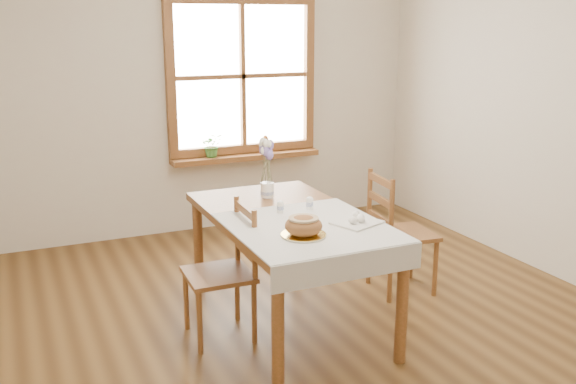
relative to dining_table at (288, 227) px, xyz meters
name	(u,v)px	position (x,y,z in m)	size (l,w,h in m)	color
ground	(307,341)	(0.00, -0.30, -0.66)	(5.00, 5.00, 0.00)	brown
room_walls	(310,65)	(0.00, -0.30, 1.04)	(4.60, 5.10, 2.65)	beige
window	(242,76)	(0.50, 2.17, 0.79)	(1.46, 0.08, 1.46)	brown
window_sill	(246,157)	(0.50, 2.10, 0.03)	(1.46, 0.20, 0.05)	brown
dining_table	(288,227)	(0.00, 0.00, 0.00)	(0.90, 1.60, 0.75)	brown
table_linen	(309,227)	(0.00, -0.30, 0.09)	(0.91, 0.99, 0.01)	white
chair_left	(218,272)	(-0.48, 0.00, -0.23)	(0.40, 0.42, 0.86)	brown
chair_right	(403,232)	(0.99, 0.15, -0.21)	(0.42, 0.44, 0.90)	brown
bread_plate	(303,235)	(-0.11, -0.45, 0.10)	(0.25, 0.25, 0.01)	white
bread_loaf	(304,224)	(-0.11, -0.45, 0.17)	(0.22, 0.22, 0.12)	#906033
egg_napkin	(357,222)	(0.29, -0.37, 0.10)	(0.27, 0.23, 0.01)	white
eggs	(357,218)	(0.29, -0.37, 0.13)	(0.21, 0.19, 0.05)	white
salt_shaker	(280,207)	(-0.04, 0.03, 0.14)	(0.04, 0.04, 0.08)	white
pepper_shaker	(310,203)	(0.16, 0.02, 0.14)	(0.05, 0.05, 0.09)	white
flower_vase	(267,191)	(0.03, 0.42, 0.14)	(0.09, 0.09, 0.10)	white
lavender_bouquet	(267,162)	(0.03, 0.42, 0.34)	(0.16, 0.16, 0.31)	#715EA6
potted_plant	(212,148)	(0.16, 2.10, 0.14)	(0.20, 0.22, 0.17)	#3F7C31
amber_bottle	(265,144)	(0.70, 2.10, 0.13)	(0.06, 0.06, 0.17)	#9F5A1D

